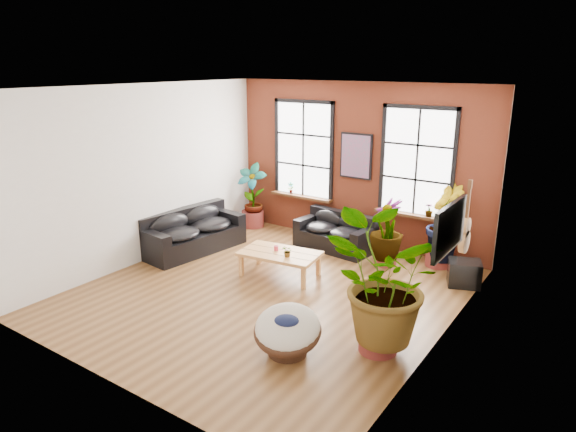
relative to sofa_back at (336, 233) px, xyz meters
The scene contains 19 objects.
room 2.84m from the sofa_back, 87.21° to the right, with size 6.04×6.54×3.54m.
sofa_back is the anchor object (origin of this frame).
sofa_left 3.09m from the sofa_back, 143.61° to the right, with size 1.20×2.31×0.88m.
coffee_table 1.91m from the sofa_back, 94.34° to the right, with size 1.56×1.02×0.56m.
papasan_chair 4.34m from the sofa_back, 69.60° to the right, with size 1.23×1.23×0.70m.
poster 1.70m from the sofa_back, 77.98° to the left, with size 0.74×0.06×0.98m.
tv_wall_unit 3.85m from the sofa_back, 33.49° to the right, with size 0.13×1.86×1.20m.
media_box 2.88m from the sofa_back, ahead, with size 0.69×0.64×0.46m.
pot_back_left 2.46m from the sofa_back, behind, with size 0.62×0.62×0.39m.
pot_back_right 2.20m from the sofa_back, ahead, with size 0.66×0.66×0.37m.
pot_right_wall 4.15m from the sofa_back, 52.66° to the right, with size 0.60×0.60×0.39m.
pot_mid 1.31m from the sofa_back, 11.55° to the right, with size 0.49×0.49×0.33m.
floor_plant_back_left 2.48m from the sofa_back, behind, with size 0.75×0.51×1.42m, color #2E3E10.
floor_plant_back_right 2.28m from the sofa_back, ahead, with size 0.82×0.66×1.49m, color #2E3E10.
floor_plant_right_wall 4.22m from the sofa_back, 52.97° to the right, with size 1.58×1.37×1.75m, color #2E3E10.
floor_plant_mid 1.37m from the sofa_back, 12.49° to the right, with size 0.68×0.68×1.21m, color #2E3E10.
table_plant 2.03m from the sofa_back, 86.80° to the right, with size 0.19×0.17×0.22m, color #2E3E10.
sill_plant_left 1.75m from the sofa_back, 161.43° to the left, with size 0.14×0.10×0.27m, color #2E3E10.
sill_plant_right 2.01m from the sofa_back, 15.76° to the left, with size 0.15×0.15×0.27m, color #2E3E10.
Camera 1 is at (4.93, -6.62, 3.88)m, focal length 32.00 mm.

